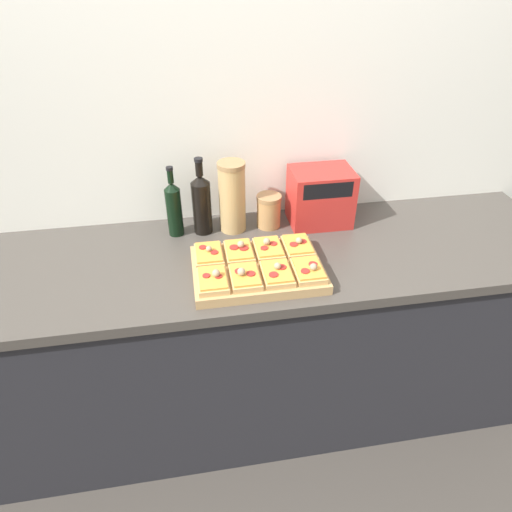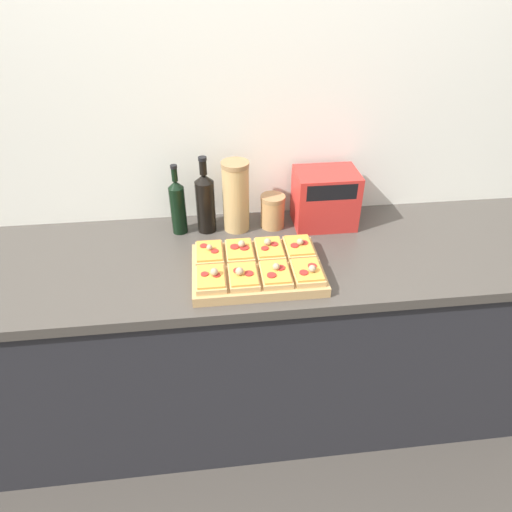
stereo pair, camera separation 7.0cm
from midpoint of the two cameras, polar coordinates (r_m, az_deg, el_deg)
ground_plane at (r=2.19m, az=0.41°, el=-24.66°), size 12.00×12.00×0.00m
wall_back at (r=1.90m, az=-1.98°, el=15.16°), size 6.00×0.06×2.50m
kitchen_counter at (r=2.03m, az=-0.65°, el=-10.32°), size 2.63×0.67×0.90m
cutting_board at (r=1.64m, az=1.35°, el=-1.71°), size 0.46×0.33×0.04m
pizza_slice_back_left at (r=1.67m, az=-4.65°, el=0.37°), size 0.10×0.14×0.05m
pizza_slice_back_midleft at (r=1.67m, az=-0.86°, el=0.64°), size 0.10×0.14×0.05m
pizza_slice_back_midright at (r=1.69m, az=2.87°, el=0.87°), size 0.10×0.14×0.05m
pizza_slice_back_right at (r=1.71m, az=6.55°, el=1.09°), size 0.10×0.14×0.05m
pizza_slice_front_left at (r=1.54m, az=-4.35°, el=-2.82°), size 0.10×0.14×0.05m
pizza_slice_front_midleft at (r=1.55m, az=-0.31°, el=-2.55°), size 0.10×0.14×0.06m
pizza_slice_front_midright at (r=1.56m, az=3.76°, el=-2.27°), size 0.10×0.14×0.05m
pizza_slice_front_right at (r=1.58m, az=7.73°, el=-1.99°), size 0.10×0.14×0.05m
olive_oil_bottle at (r=1.85m, az=-8.67°, el=6.23°), size 0.06×0.06×0.29m
wine_bottle at (r=1.84m, az=-5.26°, el=6.77°), size 0.08×0.08×0.32m
grain_jar_tall at (r=1.84m, az=-1.54°, el=7.44°), size 0.11×0.11×0.29m
grain_jar_short at (r=1.89m, az=3.16°, el=5.61°), size 0.10×0.10×0.14m
toaster_oven at (r=1.91m, az=9.67°, el=7.11°), size 0.27×0.19×0.23m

